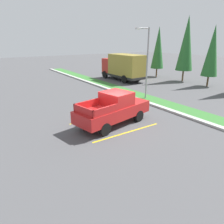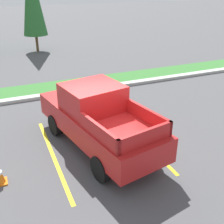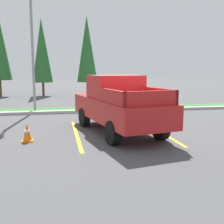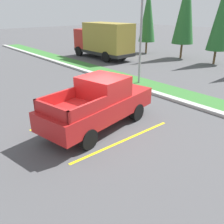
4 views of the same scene
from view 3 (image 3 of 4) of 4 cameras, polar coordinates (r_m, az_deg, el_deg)
name	(u,v)px [view 3 (image 3 of 4)]	position (r m, az deg, el deg)	size (l,w,h in m)	color
ground_plane	(122,132)	(10.39, 1.98, -4.08)	(120.00, 120.00, 0.00)	#4C4C4F
parking_line_near	(76,134)	(10.09, -7.34, -4.51)	(0.12, 4.80, 0.01)	yellow
parking_line_far	(158,130)	(10.73, 9.44, -3.76)	(0.12, 4.80, 0.01)	yellow
curb_strip	(101,111)	(15.21, -2.28, 0.26)	(56.00, 0.40, 0.15)	#B2B2AD
grass_median	(98,109)	(16.29, -2.87, 0.65)	(56.00, 1.80, 0.06)	#387533
pickup_truck_main	(118,104)	(10.17, 1.22, 1.59)	(2.87, 5.49, 2.10)	black
street_light	(32,44)	(15.71, -16.15, 13.23)	(0.24, 1.49, 6.20)	gray
cypress_tree_center	(42,51)	(25.60, -14.25, 12.18)	(1.76, 1.76, 6.78)	brown
cypress_tree_right_inner	(87,49)	(24.93, -5.19, 12.75)	(1.81, 1.81, 6.96)	brown
traffic_cone	(27,133)	(9.34, -17.09, -4.08)	(0.36, 0.36, 0.60)	orange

